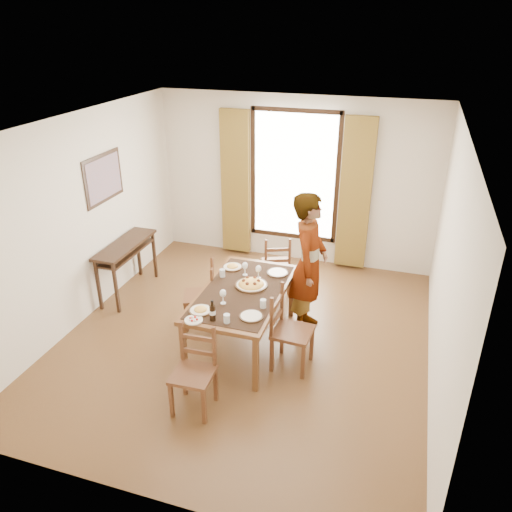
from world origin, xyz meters
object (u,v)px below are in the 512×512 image
(console_table, at_px, (126,251))
(pasta_platter, at_px, (251,282))
(dining_table, at_px, (242,295))
(man, at_px, (309,265))

(console_table, bearing_deg, pasta_platter, -15.13)
(dining_table, distance_m, pasta_platter, 0.19)
(console_table, xyz_separation_m, dining_table, (2.03, -0.70, 0.01))
(dining_table, relative_size, pasta_platter, 4.34)
(console_table, relative_size, man, 0.64)
(dining_table, bearing_deg, man, 39.10)
(man, distance_m, pasta_platter, 0.76)
(console_table, height_order, dining_table, console_table)
(man, relative_size, pasta_platter, 4.71)
(console_table, distance_m, man, 2.73)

